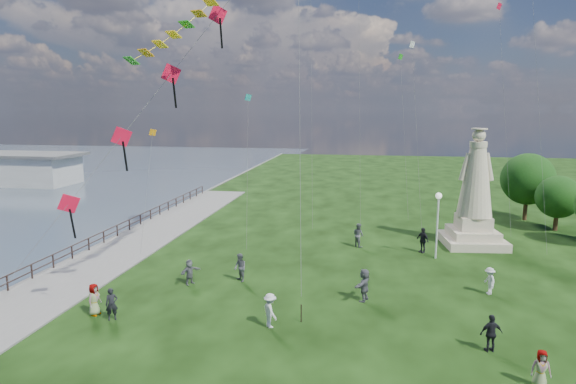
% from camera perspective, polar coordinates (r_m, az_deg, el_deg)
% --- Properties ---
extents(waterfront, '(200.00, 200.00, 1.51)m').
position_cam_1_polar(waterfront, '(34.97, -23.61, -8.07)').
color(waterfront, '#394855').
rests_on(waterfront, ground).
extents(statue, '(4.78, 4.78, 8.80)m').
position_cam_1_polar(statue, '(38.61, 21.24, -1.09)').
color(statue, '#C1AA92').
rests_on(statue, ground).
extents(lamppost, '(0.43, 0.43, 4.60)m').
position_cam_1_polar(lamppost, '(34.23, 17.35, -2.20)').
color(lamppost, silver).
rests_on(lamppost, ground).
extents(tree_row, '(7.10, 12.49, 6.21)m').
position_cam_1_polar(tree_row, '(46.81, 28.77, 0.30)').
color(tree_row, '#382314').
rests_on(tree_row, ground).
extents(person_0, '(0.70, 0.63, 1.60)m').
position_cam_1_polar(person_0, '(25.54, -20.17, -12.37)').
color(person_0, black).
rests_on(person_0, ground).
extents(person_1, '(0.92, 0.96, 1.70)m').
position_cam_1_polar(person_1, '(29.13, -5.71, -8.92)').
color(person_1, '#595960').
rests_on(person_1, ground).
extents(person_2, '(1.09, 1.18, 1.65)m').
position_cam_1_polar(person_2, '(23.31, -2.14, -13.85)').
color(person_2, silver).
rests_on(person_2, ground).
extents(person_3, '(1.06, 0.72, 1.65)m').
position_cam_1_polar(person_3, '(22.86, 22.95, -15.16)').
color(person_3, black).
rests_on(person_3, ground).
extents(person_4, '(0.72, 0.46, 1.45)m').
position_cam_1_polar(person_4, '(21.07, 27.79, -18.05)').
color(person_4, '#595960').
rests_on(person_4, ground).
extents(person_5, '(1.24, 1.50, 1.50)m').
position_cam_1_polar(person_5, '(29.16, -11.58, -9.26)').
color(person_5, '#595960').
rests_on(person_5, ground).
extents(person_7, '(0.99, 1.00, 1.79)m').
position_cam_1_polar(person_7, '(36.42, 8.33, -5.06)').
color(person_7, '#595960').
rests_on(person_7, ground).
extents(person_8, '(0.70, 1.07, 1.53)m').
position_cam_1_polar(person_8, '(29.36, 22.77, -9.69)').
color(person_8, silver).
rests_on(person_8, ground).
extents(person_9, '(1.10, 1.19, 1.84)m').
position_cam_1_polar(person_9, '(35.91, 15.66, -5.50)').
color(person_9, black).
rests_on(person_9, ground).
extents(person_10, '(0.59, 0.85, 1.62)m').
position_cam_1_polar(person_10, '(26.39, -21.99, -11.72)').
color(person_10, '#595960').
rests_on(person_10, ground).
extents(person_11, '(1.23, 1.80, 1.78)m').
position_cam_1_polar(person_11, '(26.53, 9.02, -10.81)').
color(person_11, '#595960').
rests_on(person_11, ground).
extents(red_kite_train, '(11.56, 9.35, 18.57)m').
position_cam_1_polar(red_kite_train, '(25.39, -14.18, 12.43)').
color(red_kite_train, black).
rests_on(red_kite_train, ground).
extents(small_kites, '(29.52, 19.60, 27.31)m').
position_cam_1_polar(small_kites, '(41.97, 9.91, 15.04)').
color(small_kites, teal).
rests_on(small_kites, ground).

